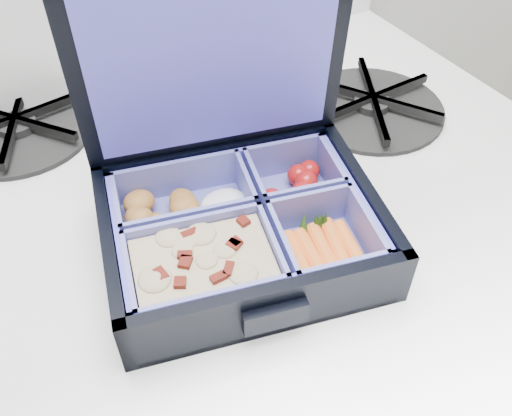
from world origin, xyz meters
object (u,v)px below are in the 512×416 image
bento_box (242,230)px  fork (271,137)px  burner_grate (372,102)px  stove (273,395)px

bento_box → fork: size_ratio=1.41×
bento_box → burner_grate: bearing=39.3°
stove → bento_box: 0.49m
stove → bento_box: bearing=-143.3°
bento_box → fork: (0.10, 0.12, -0.02)m
burner_grate → fork: size_ratio=1.01×
burner_grate → fork: (-0.12, 0.01, -0.01)m
stove → fork: (0.02, 0.06, 0.45)m
fork → stove: bearing=-85.1°
bento_box → stove: bearing=50.9°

